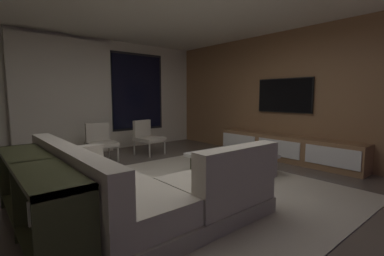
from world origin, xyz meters
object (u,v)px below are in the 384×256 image
object	(u,v)px
accent_chair_near_window	(147,135)
mounted_tv	(284,95)
media_console	(286,149)
accent_chair_by_curtain	(100,140)
coffee_table	(231,164)
sectional_couch	(131,190)
console_table_behind_couch	(36,195)
book_stack_on_coffee_table	(238,153)

from	to	relation	value
accent_chair_near_window	mounted_tv	world-z (taller)	mounted_tv
mounted_tv	media_console	bearing A→B (deg)	-132.40
accent_chair_near_window	accent_chair_by_curtain	world-z (taller)	same
coffee_table	accent_chair_by_curtain	bearing A→B (deg)	118.13
sectional_couch	accent_chair_by_curtain	xyz separation A→B (m)	(0.75, 2.78, 0.14)
accent_chair_by_curtain	media_console	xyz separation A→B (m)	(2.93, -2.51, -0.18)
media_console	console_table_behind_couch	world-z (taller)	console_table_behind_couch
media_console	console_table_behind_couch	distance (m)	4.59
coffee_table	console_table_behind_couch	distance (m)	2.98
coffee_table	accent_chair_near_window	distance (m)	2.40
book_stack_on_coffee_table	accent_chair_near_window	size ratio (longest dim) A/B	0.38
sectional_couch	console_table_behind_couch	xyz separation A→B (m)	(-0.91, 0.13, 0.12)
accent_chair_near_window	console_table_behind_couch	bearing A→B (deg)	-136.51
mounted_tv	sectional_couch	bearing A→B (deg)	-172.97
sectional_couch	book_stack_on_coffee_table	world-z (taller)	sectional_couch
coffee_table	book_stack_on_coffee_table	xyz separation A→B (m)	(0.01, -0.13, 0.21)
coffee_table	mounted_tv	distance (m)	2.15
accent_chair_by_curtain	mounted_tv	world-z (taller)	mounted_tv
accent_chair_near_window	console_table_behind_couch	world-z (taller)	accent_chair_near_window
mounted_tv	console_table_behind_couch	xyz separation A→B (m)	(-4.77, -0.35, -0.94)
accent_chair_by_curtain	coffee_table	bearing A→B (deg)	-61.87
coffee_table	media_console	world-z (taller)	media_console
media_console	mounted_tv	distance (m)	1.13
coffee_table	accent_chair_by_curtain	xyz separation A→B (m)	(-1.31, 2.44, 0.25)
accent_chair_near_window	mounted_tv	xyz separation A→B (m)	(2.04, -2.24, 0.92)
coffee_table	accent_chair_by_curtain	size ratio (longest dim) A/B	1.49
accent_chair_by_curtain	console_table_behind_couch	bearing A→B (deg)	-122.04
sectional_couch	accent_chair_near_window	world-z (taller)	sectional_couch
mounted_tv	console_table_behind_couch	bearing A→B (deg)	-175.85
book_stack_on_coffee_table	console_table_behind_couch	size ratio (longest dim) A/B	0.14
coffee_table	accent_chair_near_window	world-z (taller)	accent_chair_near_window
accent_chair_by_curtain	media_console	distance (m)	3.86
media_console	mounted_tv	size ratio (longest dim) A/B	2.48
mounted_tv	console_table_behind_couch	size ratio (longest dim) A/B	0.60
coffee_table	mounted_tv	world-z (taller)	mounted_tv
console_table_behind_couch	sectional_couch	bearing A→B (deg)	-8.07
book_stack_on_coffee_table	media_console	distance (m)	1.61
media_console	book_stack_on_coffee_table	bearing A→B (deg)	-177.72
book_stack_on_coffee_table	media_console	world-z (taller)	media_console
media_console	accent_chair_near_window	bearing A→B (deg)	127.27
book_stack_on_coffee_table	mounted_tv	xyz separation A→B (m)	(1.79, 0.26, 0.95)
mounted_tv	book_stack_on_coffee_table	bearing A→B (deg)	-171.65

